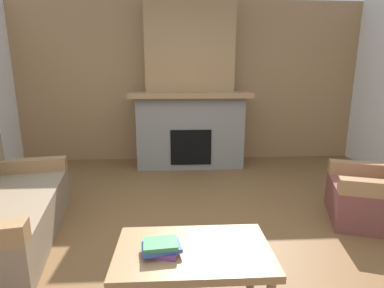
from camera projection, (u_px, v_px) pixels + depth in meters
name	position (u px, v px, depth m)	size (l,w,h in m)	color
ground	(204.00, 249.00, 2.69)	(9.00, 9.00, 0.00)	brown
wall_back_wood_panel	(189.00, 83.00, 5.29)	(6.00, 0.12, 2.70)	#997047
fireplace	(190.00, 95.00, 4.97)	(1.90, 0.82, 2.70)	gray
armchair	(376.00, 195.00, 3.13)	(0.96, 0.96, 0.85)	brown
coffee_table	(193.00, 256.00, 1.95)	(1.00, 0.60, 0.43)	#997047
book_stack_near_edge	(161.00, 248.00, 1.88)	(0.27, 0.20, 0.08)	#7A3D84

